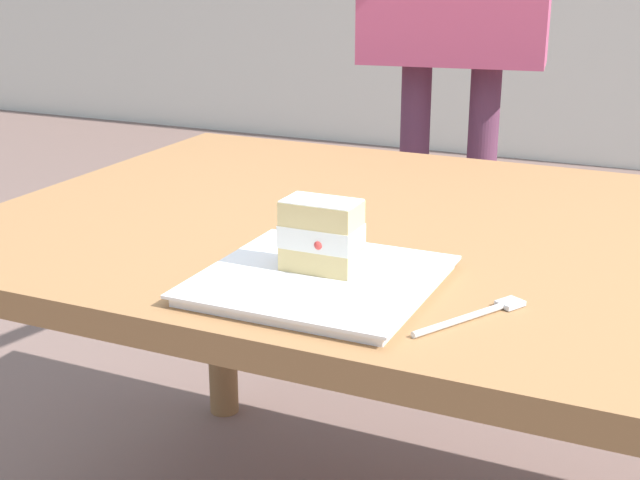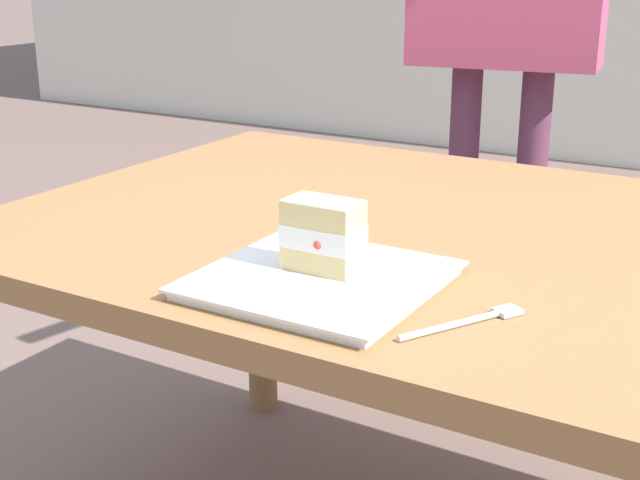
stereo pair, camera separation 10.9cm
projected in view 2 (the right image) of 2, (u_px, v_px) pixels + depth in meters
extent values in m
cylinder|color=olive|center=(261.00, 287.00, 2.10)|extent=(0.07, 0.07, 0.64)
cube|color=olive|center=(507.00, 253.00, 1.30)|extent=(1.58, 0.96, 0.04)
cube|color=white|center=(320.00, 282.00, 1.11)|extent=(0.27, 0.27, 0.01)
cube|color=white|center=(320.00, 276.00, 1.11)|extent=(0.29, 0.29, 0.00)
cube|color=#E0C17A|center=(323.00, 258.00, 1.12)|extent=(0.10, 0.06, 0.03)
cube|color=white|center=(323.00, 236.00, 1.11)|extent=(0.10, 0.06, 0.03)
sphere|color=red|center=(319.00, 240.00, 1.09)|extent=(0.01, 0.01, 0.01)
sphere|color=red|center=(319.00, 245.00, 1.09)|extent=(0.01, 0.01, 0.01)
sphere|color=red|center=(342.00, 233.00, 1.13)|extent=(0.02, 0.02, 0.02)
cube|color=#E0C17A|center=(323.00, 213.00, 1.10)|extent=(0.10, 0.06, 0.03)
cube|color=white|center=(323.00, 201.00, 1.10)|extent=(0.09, 0.05, 0.00)
cylinder|color=silver|center=(449.00, 326.00, 0.99)|extent=(0.08, 0.13, 0.01)
cube|color=silver|center=(507.00, 311.00, 1.03)|extent=(0.04, 0.04, 0.01)
cylinder|color=#5D3049|center=(460.00, 224.00, 2.28)|extent=(0.08, 0.08, 0.82)
cylinder|color=#5D3049|center=(527.00, 232.00, 2.21)|extent=(0.08, 0.08, 0.82)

